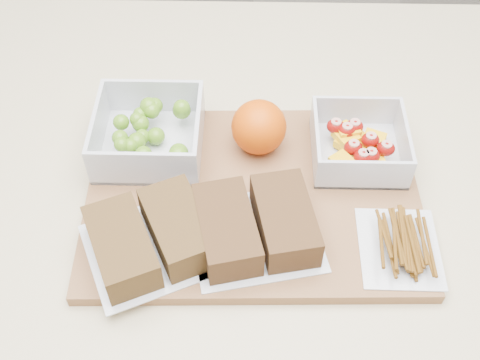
{
  "coord_description": "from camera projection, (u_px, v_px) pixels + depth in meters",
  "views": [
    {
      "loc": [
        -0.01,
        -0.47,
        1.51
      ],
      "look_at": [
        -0.02,
        0.02,
        0.93
      ],
      "focal_mm": 45.0,
      "sensor_mm": 36.0,
      "label": 1
    }
  ],
  "objects": [
    {
      "name": "orange",
      "position": [
        259.0,
        127.0,
        0.78
      ],
      "size": [
        0.07,
        0.07,
        0.07
      ],
      "primitive_type": "sphere",
      "color": "#E15005",
      "rests_on": "cutting_board"
    },
    {
      "name": "sandwich_bag_left",
      "position": [
        151.0,
        238.0,
        0.69
      ],
      "size": [
        0.19,
        0.18,
        0.04
      ],
      "color": "silver",
      "rests_on": "cutting_board"
    },
    {
      "name": "counter",
      "position": [
        250.0,
        353.0,
        1.11
      ],
      "size": [
        1.2,
        0.9,
        0.9
      ],
      "primitive_type": "cube",
      "color": "beige",
      "rests_on": "ground"
    },
    {
      "name": "cutting_board",
      "position": [
        253.0,
        196.0,
        0.77
      ],
      "size": [
        0.43,
        0.31,
        0.02
      ],
      "primitive_type": "cube",
      "rotation": [
        0.0,
        0.0,
        0.03
      ],
      "color": "brown",
      "rests_on": "counter"
    },
    {
      "name": "fruit_container",
      "position": [
        358.0,
        145.0,
        0.79
      ],
      "size": [
        0.12,
        0.12,
        0.05
      ],
      "color": "silver",
      "rests_on": "cutting_board"
    },
    {
      "name": "sandwich_bag_center",
      "position": [
        256.0,
        225.0,
        0.7
      ],
      "size": [
        0.17,
        0.16,
        0.05
      ],
      "color": "silver",
      "rests_on": "cutting_board"
    },
    {
      "name": "grape_container",
      "position": [
        151.0,
        133.0,
        0.79
      ],
      "size": [
        0.14,
        0.14,
        0.06
      ],
      "color": "silver",
      "rests_on": "cutting_board"
    },
    {
      "name": "pretzel_bag",
      "position": [
        401.0,
        243.0,
        0.7
      ],
      "size": [
        0.09,
        0.11,
        0.03
      ],
      "color": "silver",
      "rests_on": "cutting_board"
    }
  ]
}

